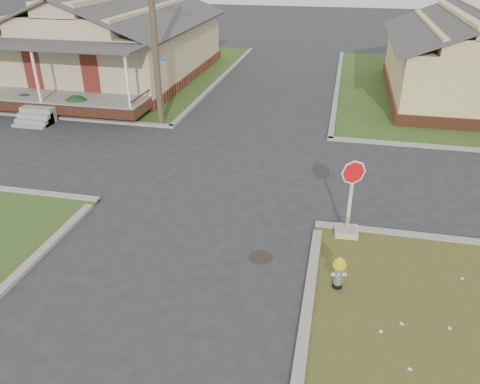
# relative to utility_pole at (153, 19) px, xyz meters

# --- Properties ---
(ground) EXTENTS (120.00, 120.00, 0.00)m
(ground) POSITION_rel_utility_pole_xyz_m (4.20, -8.90, -4.66)
(ground) COLOR #272729
(ground) RESTS_ON ground
(verge_far_left) EXTENTS (19.00, 19.00, 0.05)m
(verge_far_left) POSITION_rel_utility_pole_xyz_m (-8.80, 9.10, -4.64)
(verge_far_left) COLOR #2C4C1B
(verge_far_left) RESTS_ON ground
(curbs) EXTENTS (80.00, 40.00, 0.12)m
(curbs) POSITION_rel_utility_pole_xyz_m (4.20, -3.90, -4.66)
(curbs) COLOR gray
(curbs) RESTS_ON ground
(manhole) EXTENTS (0.64, 0.64, 0.01)m
(manhole) POSITION_rel_utility_pole_xyz_m (6.40, -9.40, -4.66)
(manhole) COLOR black
(manhole) RESTS_ON ground
(corner_house) EXTENTS (10.10, 15.50, 5.30)m
(corner_house) POSITION_rel_utility_pole_xyz_m (-5.80, 7.78, -2.38)
(corner_house) COLOR brown
(corner_house) RESTS_ON ground
(side_house_yellow) EXTENTS (7.60, 11.60, 4.70)m
(side_house_yellow) POSITION_rel_utility_pole_xyz_m (14.20, 7.60, -2.47)
(side_house_yellow) COLOR brown
(side_house_yellow) RESTS_ON ground
(utility_pole) EXTENTS (1.80, 0.28, 9.00)m
(utility_pole) POSITION_rel_utility_pole_xyz_m (0.00, 0.00, 0.00)
(utility_pole) COLOR #3A2F22
(utility_pole) RESTS_ON ground
(fire_hydrant) EXTENTS (0.32, 0.32, 0.86)m
(fire_hydrant) POSITION_rel_utility_pole_xyz_m (8.43, -10.28, -4.14)
(fire_hydrant) COLOR black
(fire_hydrant) RESTS_ON ground
(stop_sign) EXTENTS (0.65, 0.64, 2.31)m
(stop_sign) POSITION_rel_utility_pole_xyz_m (8.60, -7.81, -4.11)
(stop_sign) COLOR tan
(stop_sign) RESTS_ON ground
(hedge_left) EXTENTS (1.23, 1.00, 0.94)m
(hedge_left) POSITION_rel_utility_pole_xyz_m (-7.27, 0.37, -4.14)
(hedge_left) COLOR #133515
(hedge_left) RESTS_ON verge_far_left
(hedge_right) EXTENTS (1.37, 1.12, 1.04)m
(hedge_right) POSITION_rel_utility_pole_xyz_m (-4.31, 0.14, -4.09)
(hedge_right) COLOR #133515
(hedge_right) RESTS_ON verge_far_left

